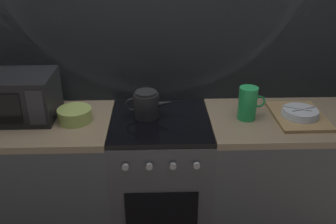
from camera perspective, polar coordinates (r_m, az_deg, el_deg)
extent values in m
cube|color=gray|center=(2.43, -1.40, 8.66)|extent=(3.60, 0.05, 2.40)
cube|color=#A8B2BC|center=(2.41, -1.40, 8.50)|extent=(3.58, 0.01, 2.39)
cube|color=#515459|center=(2.64, -21.42, -10.55)|extent=(1.20, 0.60, 0.86)
cube|color=#9E8466|center=(2.41, -23.12, -1.83)|extent=(1.20, 0.60, 0.04)
cube|color=#4C4C51|center=(2.48, -1.12, -10.78)|extent=(0.60, 0.60, 0.87)
cube|color=black|center=(2.25, -1.21, -1.51)|extent=(0.59, 0.59, 0.03)
cube|color=black|center=(2.24, -0.98, -15.12)|extent=(0.42, 0.01, 0.28)
cylinder|color=#B7B7BC|center=(2.03, -6.53, -8.34)|extent=(0.04, 0.02, 0.04)
cylinder|color=#B7B7BC|center=(2.03, -2.88, -8.31)|extent=(0.04, 0.02, 0.04)
cylinder|color=#B7B7BC|center=(2.03, 0.77, -8.25)|extent=(0.04, 0.02, 0.04)
cylinder|color=#B7B7BC|center=(2.04, 4.40, -8.16)|extent=(0.04, 0.02, 0.04)
cube|color=#515459|center=(2.65, 19.03, -9.90)|extent=(1.20, 0.60, 0.86)
cube|color=#9E8466|center=(2.43, 20.53, -1.19)|extent=(1.20, 0.60, 0.04)
cube|color=black|center=(2.39, -22.19, 2.24)|extent=(0.46, 0.34, 0.27)
cube|color=#333338|center=(2.19, -19.52, 0.55)|extent=(0.09, 0.01, 0.21)
cylinder|color=#262628|center=(2.24, -3.33, 0.99)|extent=(0.15, 0.15, 0.15)
cylinder|color=#262628|center=(2.21, -3.38, 2.95)|extent=(0.13, 0.13, 0.02)
cone|color=#262628|center=(2.24, -0.52, 1.38)|extent=(0.10, 0.04, 0.05)
torus|color=#262628|center=(2.25, -5.50, 1.13)|extent=(0.08, 0.01, 0.08)
cylinder|color=#B7D166|center=(2.28, -14.02, -0.38)|extent=(0.20, 0.20, 0.08)
cylinder|color=green|center=(2.26, 12.08, 1.27)|extent=(0.11, 0.11, 0.20)
torus|color=green|center=(2.27, 13.74, 1.52)|extent=(0.08, 0.01, 0.08)
cube|color=tan|center=(2.40, 19.27, -0.54)|extent=(0.30, 0.40, 0.02)
cylinder|color=silver|center=(2.37, 19.49, -0.39)|extent=(0.22, 0.22, 0.01)
cylinder|color=silver|center=(2.37, 19.54, -0.09)|extent=(0.21, 0.21, 0.01)
cylinder|color=silver|center=(2.36, 19.59, 0.22)|extent=(0.21, 0.21, 0.01)
cylinder|color=silver|center=(2.36, 20.08, 0.47)|extent=(0.16, 0.07, 0.01)
cube|color=silver|center=(2.36, 19.09, 0.56)|extent=(0.16, 0.09, 0.00)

